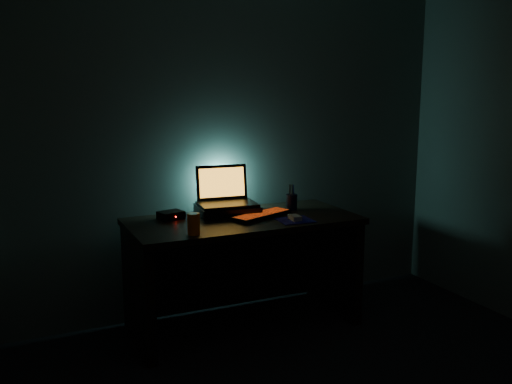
# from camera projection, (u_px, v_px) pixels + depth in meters

# --- Properties ---
(room) EXTENTS (3.50, 4.00, 2.50)m
(room) POSITION_uv_depth(u_px,v_px,m) (410.00, 180.00, 2.20)
(room) COLOR black
(room) RESTS_ON ground
(desk) EXTENTS (1.50, 0.70, 0.75)m
(desk) POSITION_uv_depth(u_px,v_px,m) (240.00, 254.00, 3.83)
(desk) COLOR black
(desk) RESTS_ON ground
(riser) EXTENTS (0.43, 0.34, 0.06)m
(riser) POSITION_uv_depth(u_px,v_px,m) (227.00, 210.00, 3.85)
(riser) COLOR black
(riser) RESTS_ON desk
(laptop) EXTENTS (0.40, 0.32, 0.26)m
(laptop) POSITION_uv_depth(u_px,v_px,m) (225.00, 195.00, 3.88)
(laptop) COLOR black
(laptop) RESTS_ON riser
(keyboard) EXTENTS (0.47, 0.30, 0.03)m
(keyboard) POSITION_uv_depth(u_px,v_px,m) (262.00, 215.00, 3.77)
(keyboard) COLOR black
(keyboard) RESTS_ON desk
(mousepad) EXTENTS (0.23, 0.22, 0.00)m
(mousepad) POSITION_uv_depth(u_px,v_px,m) (295.00, 220.00, 3.68)
(mousepad) COLOR #0D0D5B
(mousepad) RESTS_ON desk
(mouse) EXTENTS (0.07, 0.10, 0.03)m
(mouse) POSITION_uv_depth(u_px,v_px,m) (295.00, 218.00, 3.67)
(mouse) COLOR gray
(mouse) RESTS_ON mousepad
(pen_cup) EXTENTS (0.08, 0.08, 0.11)m
(pen_cup) POSITION_uv_depth(u_px,v_px,m) (292.00, 202.00, 3.98)
(pen_cup) COLOR black
(pen_cup) RESTS_ON desk
(juice_glass) EXTENTS (0.08, 0.08, 0.13)m
(juice_glass) POSITION_uv_depth(u_px,v_px,m) (194.00, 224.00, 3.32)
(juice_glass) COLOR #FB600D
(juice_glass) RESTS_ON desk
(router) EXTENTS (0.18, 0.15, 0.05)m
(router) POSITION_uv_depth(u_px,v_px,m) (171.00, 215.00, 3.71)
(router) COLOR black
(router) RESTS_ON desk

